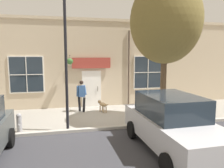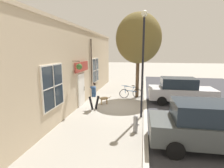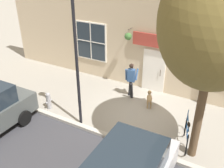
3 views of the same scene
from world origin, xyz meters
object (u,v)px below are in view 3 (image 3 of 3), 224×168
pedestrian_walking (131,77)px  street_lamp (75,37)px  leaning_bicycle (186,134)px  dog_on_leash (149,98)px  fire_hydrant (49,100)px  street_tree_by_curb (215,25)px

pedestrian_walking → street_lamp: (2.88, -0.81, 2.52)m
leaning_bicycle → dog_on_leash: bearing=-129.3°
pedestrian_walking → leaning_bicycle: pedestrian_walking is taller
leaning_bicycle → fire_hydrant: size_ratio=2.21×
dog_on_leash → pedestrian_walking: bearing=-107.3°
pedestrian_walking → fire_hydrant: pedestrian_walking is taller
street_tree_by_curb → street_lamp: bearing=-84.0°
dog_on_leash → leaning_bicycle: 2.65m
pedestrian_walking → fire_hydrant: (2.67, -2.65, -0.61)m
street_tree_by_curb → street_lamp: 4.32m
pedestrian_walking → dog_on_leash: size_ratio=1.74×
dog_on_leash → fire_hydrant: bearing=-57.9°
pedestrian_walking → fire_hydrant: bearing=-44.8°
leaning_bicycle → street_lamp: bearing=-77.5°
street_lamp → fire_hydrant: 3.64m
pedestrian_walking → street_tree_by_curb: (2.44, 3.41, 3.34)m
leaning_bicycle → pedestrian_walking: bearing=-122.8°
street_lamp → pedestrian_walking: bearing=164.3°
pedestrian_walking → street_lamp: 3.91m
pedestrian_walking → street_tree_by_curb: bearing=54.4°
dog_on_leash → street_lamp: street_lamp is taller
street_tree_by_curb → dog_on_leash: bearing=-132.0°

